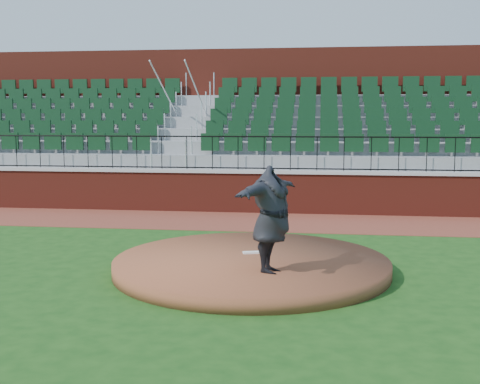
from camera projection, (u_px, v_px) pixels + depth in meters
ground at (230, 269)px, 11.42m from camera, size 90.00×90.00×0.00m
warning_track at (258, 221)px, 16.73m from camera, size 34.00×3.20×0.01m
field_wall at (264, 193)px, 18.23m from camera, size 34.00×0.35×1.20m
wall_cap at (264, 172)px, 18.15m from camera, size 34.00×0.45×0.10m
wall_railing at (264, 153)px, 18.09m from camera, size 34.00×0.05×1.00m
seating_stands at (271, 134)px, 20.71m from camera, size 34.00×5.10×4.60m
concourse_wall at (277, 121)px, 23.41m from camera, size 34.00×0.50×5.50m
pitchers_mound at (251, 265)px, 11.27m from camera, size 5.14×5.14×0.25m
pitching_rubber at (256, 252)px, 11.68m from camera, size 0.53×0.26×0.03m
pitcher at (271, 219)px, 10.13m from camera, size 1.27×2.32×1.83m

